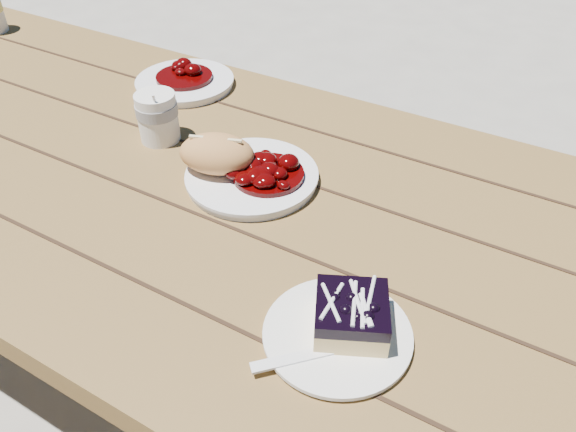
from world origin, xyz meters
The scene contains 11 objects.
ground centered at (0.00, 0.00, 0.00)m, with size 60.00×60.00×0.00m, color #9B978C.
picnic_table centered at (0.00, 0.00, 0.59)m, with size 2.00×1.55×0.75m.
main_plate centered at (0.25, 0.04, 0.76)m, with size 0.22×0.22×0.02m, color white.
goulash_stew centered at (0.28, 0.04, 0.79)m, with size 0.12×0.12×0.04m, color #430202, non-canonical shape.
bread_roll centered at (0.20, 0.02, 0.80)m, with size 0.13×0.09×0.07m, color tan.
dessert_plate centered at (0.53, -0.19, 0.76)m, with size 0.18×0.18×0.01m, color white.
blueberry_cake centered at (0.54, -0.17, 0.78)m, with size 0.12×0.12×0.05m.
fork_dessert centered at (0.51, -0.24, 0.76)m, with size 0.03×0.16×0.01m, color white, non-canonical shape.
coffee_cup centered at (0.03, 0.07, 0.80)m, with size 0.07×0.07×0.09m, color white.
second_plate centered at (-0.07, 0.27, 0.76)m, with size 0.21×0.21×0.02m, color white.
second_stew centered at (-0.07, 0.27, 0.79)m, with size 0.12×0.12×0.04m, color #430202, non-canonical shape.
Camera 1 is at (0.70, -0.60, 1.31)m, focal length 35.00 mm.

